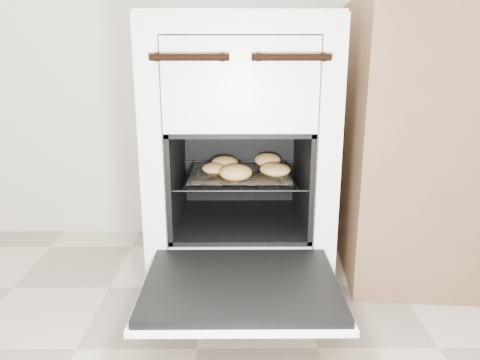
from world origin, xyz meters
name	(u,v)px	position (x,y,z in m)	size (l,w,h in m)	color
stove	(240,156)	(0.12, 1.18, 0.44)	(0.58, 0.65, 0.89)	white
oven_door	(241,286)	(0.12, 0.69, 0.19)	(0.52, 0.41, 0.04)	black
oven_rack	(240,174)	(0.12, 1.11, 0.39)	(0.42, 0.41, 0.01)	black
foil_sheet	(240,174)	(0.12, 1.09, 0.39)	(0.33, 0.29, 0.01)	white
baked_rolls	(248,167)	(0.15, 1.09, 0.42)	(0.31, 0.32, 0.05)	tan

